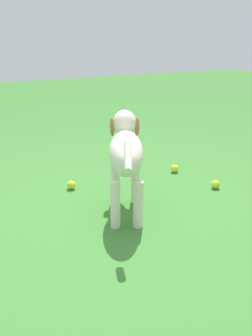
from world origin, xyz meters
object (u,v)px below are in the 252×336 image
object	(u,v)px
tennis_ball_1	(71,185)
tennis_ball_3	(215,184)
dog	(126,152)
tennis_ball_0	(175,169)

from	to	relation	value
tennis_ball_1	tennis_ball_3	distance (m)	1.10
dog	tennis_ball_3	size ratio (longest dim) A/B	13.01
dog	tennis_ball_3	world-z (taller)	dog
dog	tennis_ball_1	distance (m)	0.67
tennis_ball_0	dog	bearing A→B (deg)	-146.21
tennis_ball_3	tennis_ball_0	bearing A→B (deg)	101.07
tennis_ball_0	tennis_ball_3	xyz separation A→B (m)	(0.09, -0.44, 0.00)
tennis_ball_1	dog	bearing A→B (deg)	-67.61
dog	tennis_ball_1	xyz separation A→B (m)	(-0.21, 0.51, -0.38)
tennis_ball_1	tennis_ball_0	bearing A→B (deg)	-2.76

